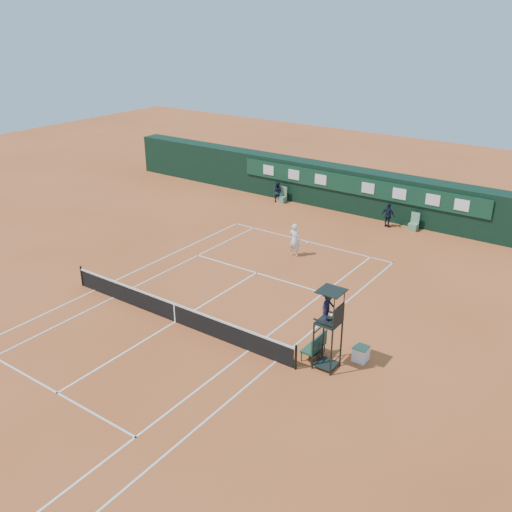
{
  "coord_description": "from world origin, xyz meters",
  "views": [
    {
      "loc": [
        16.0,
        -16.29,
        13.07
      ],
      "look_at": [
        0.25,
        6.0,
        1.2
      ],
      "focal_mm": 40.0,
      "sensor_mm": 36.0,
      "label": 1
    }
  ],
  "objects": [
    {
      "name": "ball_kid_right",
      "position": [
        2.9,
        17.09,
        0.8
      ],
      "size": [
        0.99,
        0.56,
        1.59
      ],
      "primitive_type": "imported",
      "rotation": [
        0.0,
        0.0,
        2.95
      ],
      "color": "black",
      "rests_on": "ground"
    },
    {
      "name": "player_bench",
      "position": [
        6.64,
        1.16,
        0.6
      ],
      "size": [
        0.56,
        1.2,
        1.1
      ],
      "color": "#1B452F",
      "rests_on": "ground"
    },
    {
      "name": "ground",
      "position": [
        0.0,
        0.0,
        0.0
      ],
      "size": [
        90.0,
        90.0,
        0.0
      ],
      "primitive_type": "plane",
      "color": "#C45F2E",
      "rests_on": "ground"
    },
    {
      "name": "linesman_chair_left",
      "position": [
        -5.5,
        17.48,
        0.32
      ],
      "size": [
        0.55,
        0.5,
        1.15
      ],
      "color": "#578664",
      "rests_on": "ground"
    },
    {
      "name": "linesman_chair_right",
      "position": [
        4.5,
        17.48,
        0.32
      ],
      "size": [
        0.55,
        0.5,
        1.15
      ],
      "color": "#5B8B65",
      "rests_on": "ground"
    },
    {
      "name": "court_lines",
      "position": [
        0.0,
        0.0,
        0.01
      ],
      "size": [
        11.05,
        23.85,
        0.01
      ],
      "color": "silver",
      "rests_on": "ground"
    },
    {
      "name": "tennis_ball",
      "position": [
        -0.11,
        9.88,
        0.03
      ],
      "size": [
        0.07,
        0.07,
        0.07
      ],
      "primitive_type": "sphere",
      "color": "#CFD431",
      "rests_on": "ground"
    },
    {
      "name": "player",
      "position": [
        0.43,
        9.57,
        0.98
      ],
      "size": [
        0.72,
        0.48,
        1.95
      ],
      "primitive_type": "imported",
      "rotation": [
        0.0,
        0.0,
        3.16
      ],
      "color": "white",
      "rests_on": "ground"
    },
    {
      "name": "ball_kid_left",
      "position": [
        -5.86,
        17.35,
        0.75
      ],
      "size": [
        0.82,
        0.69,
        1.51
      ],
      "primitive_type": "imported",
      "rotation": [
        0.0,
        0.0,
        3.32
      ],
      "color": "black",
      "rests_on": "ground"
    },
    {
      "name": "tennis_bag",
      "position": [
        6.64,
        1.14,
        0.15
      ],
      "size": [
        0.54,
        0.85,
        0.29
      ],
      "primitive_type": "cube",
      "rotation": [
        0.0,
        0.0,
        0.27
      ],
      "color": "black",
      "rests_on": "ground"
    },
    {
      "name": "cooler",
      "position": [
        8.23,
        2.02,
        0.33
      ],
      "size": [
        0.57,
        0.57,
        0.65
      ],
      "color": "white",
      "rests_on": "ground"
    },
    {
      "name": "tennis_net",
      "position": [
        0.0,
        0.0,
        0.51
      ],
      "size": [
        12.9,
        0.1,
        1.1
      ],
      "color": "black",
      "rests_on": "ground"
    },
    {
      "name": "umpire_chair",
      "position": [
        7.3,
        0.82,
        2.46
      ],
      "size": [
        0.96,
        0.95,
        3.42
      ],
      "color": "black",
      "rests_on": "ground"
    },
    {
      "name": "back_wall",
      "position": [
        0.0,
        18.74,
        1.51
      ],
      "size": [
        40.0,
        1.65,
        3.0
      ],
      "color": "black",
      "rests_on": "ground"
    }
  ]
}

